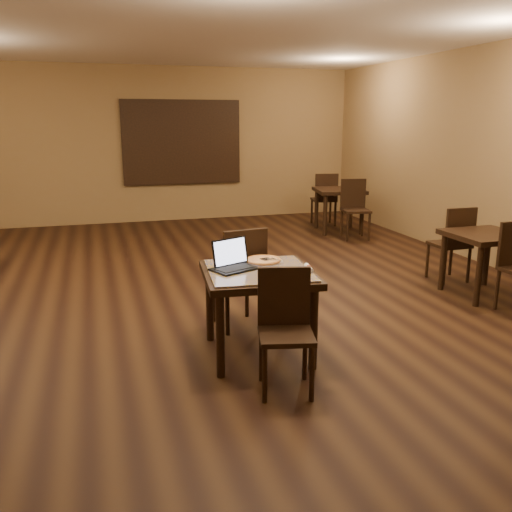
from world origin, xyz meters
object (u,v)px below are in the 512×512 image
object	(u,v)px
pizza_pan	(263,261)
other_table_a_chair_near	(354,205)
other_table_c_chair_far	(454,240)
other_table_a	(339,196)
laptop	(232,261)
chair_main_near	(285,322)
chair_main_far	(241,273)
other_table_c	(485,244)
other_table_a_chair_far	(325,196)
tiled_table	(258,281)

from	to	relation	value
pizza_pan	other_table_a_chair_near	world-z (taller)	other_table_a_chair_near
pizza_pan	other_table_c_chair_far	size ratio (longest dim) A/B	0.36
other_table_a	other_table_a_chair_near	distance (m)	0.59
laptop	other_table_c_chair_far	size ratio (longest dim) A/B	0.45
chair_main_near	other_table_a	distance (m)	6.08
other_table_a	other_table_a_chair_near	size ratio (longest dim) A/B	0.95
chair_main_far	other_table_c	world-z (taller)	chair_main_far
chair_main_far	other_table_a_chair_far	distance (m)	5.52
tiled_table	chair_main_near	bearing A→B (deg)	-82.46
chair_main_near	pizza_pan	size ratio (longest dim) A/B	2.67
chair_main_near	chair_main_far	distance (m)	1.23
chair_main_near	pizza_pan	xyz separation A→B (m)	(0.10, 0.86, 0.25)
chair_main_far	other_table_a_chair_far	world-z (taller)	same
laptop	chair_main_near	bearing A→B (deg)	-96.73
other_table_c_chair_far	other_table_a_chair_far	bearing A→B (deg)	-90.25
tiled_table	other_table_a	bearing A→B (deg)	63.54
tiled_table	other_table_a_chair_near	distance (m)	5.08
laptop	other_table_a_chair_far	xyz separation A→B (m)	(3.15, 5.18, -0.26)
chair_main_far	chair_main_near	bearing A→B (deg)	81.49
chair_main_near	other_table_a	world-z (taller)	chair_main_near
other_table_a_chair_near	other_table_a_chair_far	xyz separation A→B (m)	(-0.03, 1.18, 0.00)
chair_main_near	other_table_a_chair_near	xyz separation A→B (m)	(2.96, 4.73, 0.05)
pizza_pan	other_table_c	world-z (taller)	pizza_pan
pizza_pan	other_table_c	size ratio (longest dim) A/B	0.43
other_table_a	chair_main_near	bearing A→B (deg)	-109.06
other_table_a	other_table_c_chair_far	world-z (taller)	other_table_c_chair_far
other_table_c	tiled_table	bearing A→B (deg)	-165.19
other_table_a_chair_far	other_table_c	size ratio (longest dim) A/B	1.27
other_table_a	other_table_c_chair_far	size ratio (longest dim) A/B	1.00
other_table_a	other_table_c	bearing A→B (deg)	-80.05
chair_main_near	other_table_c	xyz separation A→B (m)	(2.95, 1.43, 0.09)
tiled_table	other_table_a_chair_far	xyz separation A→B (m)	(2.95, 5.28, -0.09)
tiled_table	laptop	size ratio (longest dim) A/B	2.35
tiled_table	other_table_a	size ratio (longest dim) A/B	1.05
tiled_table	laptop	xyz separation A→B (m)	(-0.20, 0.11, 0.17)
laptop	other_table_c_chair_far	world-z (taller)	laptop
chair_main_near	laptop	world-z (taller)	laptop
chair_main_far	tiled_table	bearing A→B (deg)	79.99
other_table_a_chair_near	other_table_c	world-z (taller)	other_table_a_chair_near
pizza_pan	other_table_a_chair_far	world-z (taller)	other_table_a_chair_far
pizza_pan	tiled_table	bearing A→B (deg)	-116.57
chair_main_far	pizza_pan	size ratio (longest dim) A/B	2.92
chair_main_near	pizza_pan	world-z (taller)	chair_main_near
other_table_a_chair_near	tiled_table	bearing A→B (deg)	-116.03
other_table_a	other_table_c	size ratio (longest dim) A/B	1.21
other_table_a_chair_near	other_table_c	size ratio (longest dim) A/B	1.27
pizza_pan	other_table_c	xyz separation A→B (m)	(2.85, 0.57, -0.15)
other_table_a_chair_far	other_table_a	bearing A→B (deg)	101.44
other_table_a_chair_near	chair_main_far	bearing A→B (deg)	-120.39
tiled_table	other_table_a_chair_near	world-z (taller)	other_table_a_chair_near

